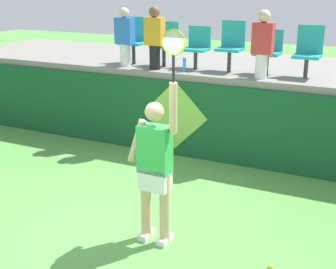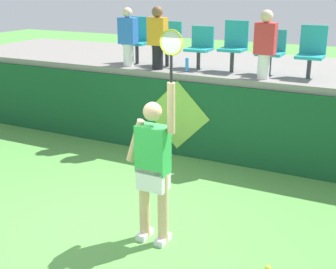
{
  "view_description": "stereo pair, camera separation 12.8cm",
  "coord_description": "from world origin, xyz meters",
  "px_view_note": "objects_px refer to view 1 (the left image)",
  "views": [
    {
      "loc": [
        2.94,
        -4.45,
        3.06
      ],
      "look_at": [
        0.3,
        1.03,
        1.04
      ],
      "focal_mm": 49.38,
      "sensor_mm": 36.0,
      "label": 1
    },
    {
      "loc": [
        3.05,
        -4.4,
        3.06
      ],
      "look_at": [
        0.3,
        1.03,
        1.04
      ],
      "focal_mm": 49.38,
      "sensor_mm": 36.0,
      "label": 2
    }
  ],
  "objects_px": {
    "tennis_player": "(155,165)",
    "stadium_chair_3": "(231,44)",
    "tennis_ball": "(271,267)",
    "spectator_2": "(263,43)",
    "stadium_chair_2": "(197,45)",
    "spectator_1": "(125,36)",
    "spectator_0": "(155,37)",
    "water_bottle": "(184,65)",
    "stadium_chair_5": "(308,50)",
    "stadium_chair_0": "(135,38)",
    "stadium_chair_1": "(166,41)",
    "stadium_chair_4": "(268,49)"
  },
  "relations": [
    {
      "from": "tennis_player",
      "to": "stadium_chair_3",
      "type": "relative_size",
      "value": 2.9
    },
    {
      "from": "tennis_ball",
      "to": "spectator_2",
      "type": "relative_size",
      "value": 0.06
    },
    {
      "from": "stadium_chair_2",
      "to": "stadium_chair_3",
      "type": "height_order",
      "value": "stadium_chair_3"
    },
    {
      "from": "stadium_chair_2",
      "to": "spectator_1",
      "type": "height_order",
      "value": "spectator_1"
    },
    {
      "from": "tennis_ball",
      "to": "spectator_0",
      "type": "xyz_separation_m",
      "value": [
        -3.04,
        3.1,
        2.08
      ]
    },
    {
      "from": "tennis_ball",
      "to": "stadium_chair_3",
      "type": "xyz_separation_m",
      "value": [
        -1.72,
        3.57,
        1.97
      ]
    },
    {
      "from": "tennis_ball",
      "to": "spectator_2",
      "type": "height_order",
      "value": "spectator_2"
    },
    {
      "from": "water_bottle",
      "to": "stadium_chair_5",
      "type": "height_order",
      "value": "stadium_chair_5"
    },
    {
      "from": "stadium_chair_3",
      "to": "stadium_chair_0",
      "type": "bearing_deg",
      "value": 179.99
    },
    {
      "from": "stadium_chair_3",
      "to": "spectator_0",
      "type": "bearing_deg",
      "value": -160.54
    },
    {
      "from": "spectator_2",
      "to": "tennis_ball",
      "type": "bearing_deg",
      "value": -71.59
    },
    {
      "from": "stadium_chair_1",
      "to": "stadium_chair_2",
      "type": "height_order",
      "value": "stadium_chair_1"
    },
    {
      "from": "stadium_chair_2",
      "to": "stadium_chair_3",
      "type": "xyz_separation_m",
      "value": [
        0.66,
        0.01,
        0.07
      ]
    },
    {
      "from": "stadium_chair_3",
      "to": "stadium_chair_5",
      "type": "height_order",
      "value": "stadium_chair_3"
    },
    {
      "from": "tennis_ball",
      "to": "stadium_chair_0",
      "type": "distance_m",
      "value": 5.51
    },
    {
      "from": "water_bottle",
      "to": "stadium_chair_2",
      "type": "height_order",
      "value": "stadium_chair_2"
    },
    {
      "from": "stadium_chair_3",
      "to": "stadium_chair_5",
      "type": "distance_m",
      "value": 1.36
    },
    {
      "from": "tennis_player",
      "to": "spectator_2",
      "type": "relative_size",
      "value": 2.3
    },
    {
      "from": "water_bottle",
      "to": "stadium_chair_4",
      "type": "relative_size",
      "value": 0.33
    },
    {
      "from": "stadium_chair_2",
      "to": "spectator_1",
      "type": "xyz_separation_m",
      "value": [
        -1.33,
        -0.4,
        0.14
      ]
    },
    {
      "from": "spectator_0",
      "to": "spectator_2",
      "type": "xyz_separation_m",
      "value": [
        2.0,
        0.02,
        -0.01
      ]
    },
    {
      "from": "stadium_chair_4",
      "to": "water_bottle",
      "type": "bearing_deg",
      "value": -161.93
    },
    {
      "from": "stadium_chair_3",
      "to": "spectator_1",
      "type": "xyz_separation_m",
      "value": [
        -1.98,
        -0.4,
        0.08
      ]
    },
    {
      "from": "stadium_chair_2",
      "to": "spectator_2",
      "type": "height_order",
      "value": "spectator_2"
    },
    {
      "from": "tennis_player",
      "to": "spectator_1",
      "type": "xyz_separation_m",
      "value": [
        -2.26,
        3.17,
        1.08
      ]
    },
    {
      "from": "stadium_chair_0",
      "to": "stadium_chair_2",
      "type": "relative_size",
      "value": 1.17
    },
    {
      "from": "spectator_1",
      "to": "water_bottle",
      "type": "bearing_deg",
      "value": -2.78
    },
    {
      "from": "stadium_chair_1",
      "to": "spectator_1",
      "type": "xyz_separation_m",
      "value": [
        -0.67,
        -0.4,
        0.11
      ]
    },
    {
      "from": "water_bottle",
      "to": "stadium_chair_1",
      "type": "relative_size",
      "value": 0.3
    },
    {
      "from": "spectator_0",
      "to": "stadium_chair_1",
      "type": "bearing_deg",
      "value": 90.0
    },
    {
      "from": "tennis_player",
      "to": "spectator_2",
      "type": "height_order",
      "value": "spectator_2"
    },
    {
      "from": "stadium_chair_1",
      "to": "stadium_chair_0",
      "type": "bearing_deg",
      "value": 179.54
    },
    {
      "from": "spectator_2",
      "to": "stadium_chair_4",
      "type": "bearing_deg",
      "value": 90.0
    },
    {
      "from": "stadium_chair_4",
      "to": "spectator_1",
      "type": "distance_m",
      "value": 2.7
    },
    {
      "from": "water_bottle",
      "to": "spectator_2",
      "type": "bearing_deg",
      "value": 0.92
    },
    {
      "from": "stadium_chair_5",
      "to": "spectator_1",
      "type": "distance_m",
      "value": 3.36
    },
    {
      "from": "stadium_chair_1",
      "to": "stadium_chair_5",
      "type": "bearing_deg",
      "value": 0.14
    },
    {
      "from": "water_bottle",
      "to": "stadium_chair_1",
      "type": "height_order",
      "value": "stadium_chair_1"
    },
    {
      "from": "stadium_chair_2",
      "to": "spectator_2",
      "type": "bearing_deg",
      "value": -18.01
    },
    {
      "from": "spectator_1",
      "to": "spectator_2",
      "type": "distance_m",
      "value": 2.66
    },
    {
      "from": "stadium_chair_3",
      "to": "spectator_1",
      "type": "height_order",
      "value": "spectator_1"
    },
    {
      "from": "water_bottle",
      "to": "stadium_chair_2",
      "type": "distance_m",
      "value": 0.55
    },
    {
      "from": "stadium_chair_1",
      "to": "stadium_chair_3",
      "type": "height_order",
      "value": "stadium_chair_3"
    },
    {
      "from": "stadium_chair_0",
      "to": "stadium_chair_5",
      "type": "relative_size",
      "value": 1.04
    },
    {
      "from": "tennis_player",
      "to": "stadium_chair_5",
      "type": "xyz_separation_m",
      "value": [
        1.07,
        3.57,
        0.97
      ]
    },
    {
      "from": "stadium_chair_3",
      "to": "spectator_1",
      "type": "relative_size",
      "value": 0.81
    },
    {
      "from": "tennis_ball",
      "to": "stadium_chair_3",
      "type": "relative_size",
      "value": 0.07
    },
    {
      "from": "tennis_ball",
      "to": "stadium_chair_0",
      "type": "bearing_deg",
      "value": 136.07
    },
    {
      "from": "stadium_chair_1",
      "to": "stadium_chair_3",
      "type": "relative_size",
      "value": 0.93
    },
    {
      "from": "tennis_ball",
      "to": "stadium_chair_0",
      "type": "height_order",
      "value": "stadium_chair_0"
    }
  ]
}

